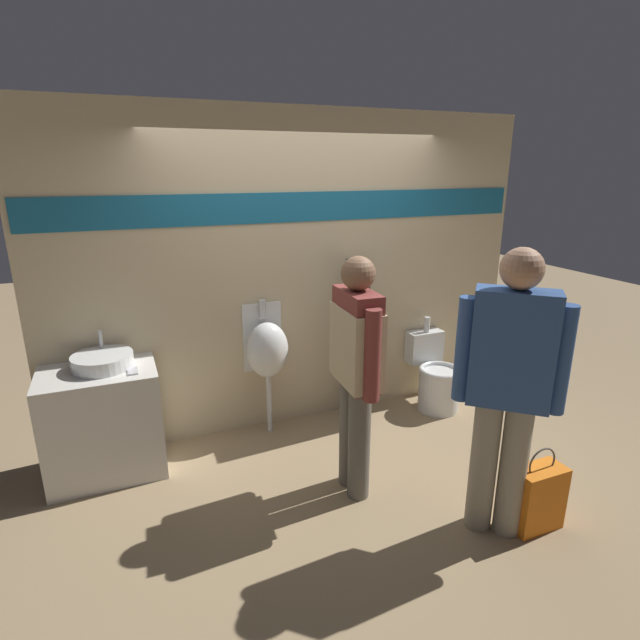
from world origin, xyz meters
The scene contains 11 objects.
ground_plane centered at (0.00, 0.00, 0.00)m, with size 16.00×16.00×0.00m, color #997F5B.
display_wall centered at (0.00, 0.60, 1.36)m, with size 4.29×0.07×2.70m.
sink_counter centered at (-1.69, 0.30, 0.41)m, with size 0.81×0.55×0.83m.
sink_basin centered at (-1.64, 0.35, 0.88)m, with size 0.43×0.43×0.24m.
cell_phone centered at (-1.45, 0.19, 0.83)m, with size 0.07×0.14×0.01m.
divider_near_counter centered at (0.43, 0.37, 0.73)m, with size 0.03×0.41×1.45m.
urinal_near_counter centered at (-0.38, 0.43, 0.76)m, with size 0.36×0.30×1.17m.
toilet centered at (1.24, 0.26, 0.29)m, with size 0.40×0.56×0.85m.
person_in_vest centered at (-0.06, -0.60, 0.99)m, with size 0.24×0.59×1.70m.
person_with_lanyard centered at (0.58, -1.31, 1.00)m, with size 0.50×0.46×1.82m.
shopping_bag centered at (0.84, -1.41, 0.22)m, with size 0.33×0.18×0.57m.
Camera 1 is at (-1.47, -3.38, 2.24)m, focal length 28.00 mm.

